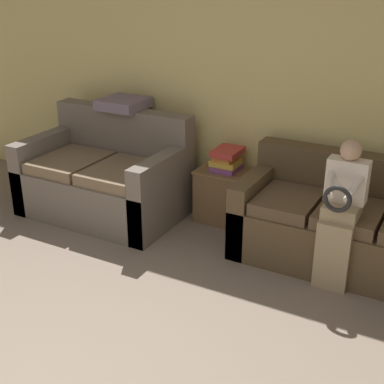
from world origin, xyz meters
The scene contains 7 objects.
wall_back centered at (0.00, 3.28, 1.27)m, with size 7.91×0.06×2.55m.
couch_main centered at (1.18, 2.79, 0.33)m, with size 1.89×0.87×0.88m.
couch_side centered at (-1.25, 2.63, 0.35)m, with size 1.58×0.98×1.01m.
child_left_seated centered at (1.16, 2.44, 0.64)m, with size 0.32×0.37×1.16m.
side_shelf centered at (-0.09, 3.03, 0.27)m, with size 0.55×0.41×0.53m.
book_stack centered at (-0.09, 3.04, 0.64)m, with size 0.27×0.31×0.22m.
throw_pillow centered at (-1.23, 2.98, 1.06)m, with size 0.44×0.44×0.10m.
Camera 1 is at (1.93, -1.37, 2.36)m, focal length 50.00 mm.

